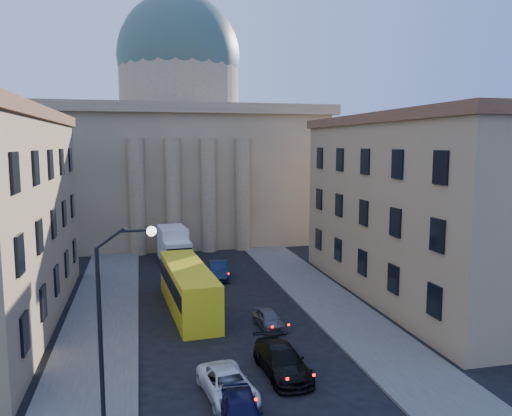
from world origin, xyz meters
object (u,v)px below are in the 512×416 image
at_px(box_truck, 174,247).
at_px(street_lamp, 112,308).
at_px(car_left_near, 241,413).
at_px(city_bus, 188,287).

bearing_deg(box_truck, street_lamp, -103.78).
relative_size(car_left_near, city_bus, 0.36).
xyz_separation_m(car_left_near, box_truck, (-0.73, 31.33, 1.01)).
distance_m(car_left_near, box_truck, 31.35).
bearing_deg(street_lamp, city_bus, 72.37).
distance_m(street_lamp, box_truck, 30.05).
bearing_deg(street_lamp, box_truck, 81.13).
distance_m(street_lamp, car_left_near, 7.25).
height_order(street_lamp, car_left_near, street_lamp).
bearing_deg(city_bus, box_truck, 85.83).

